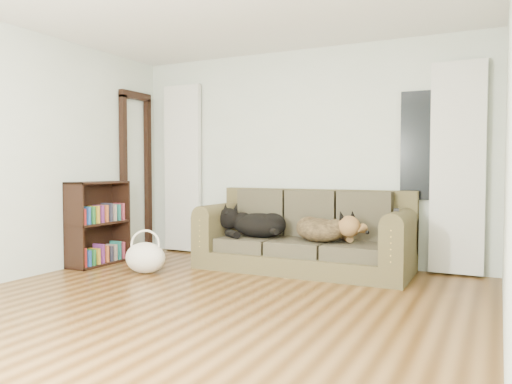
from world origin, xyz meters
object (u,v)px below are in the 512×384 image
at_px(sofa, 303,230).
at_px(bookshelf, 98,223).
at_px(dog_black_lab, 256,226).
at_px(dog_shepherd, 323,229).
at_px(tote_bag, 145,259).

xyz_separation_m(sofa, bookshelf, (-2.31, -0.76, 0.05)).
distance_m(dog_black_lab, bookshelf, 1.88).
xyz_separation_m(dog_shepherd, bookshelf, (-2.58, -0.68, 0.01)).
height_order(dog_shepherd, tote_bag, dog_shepherd).
relative_size(tote_bag, bookshelf, 0.47).
bearing_deg(dog_black_lab, tote_bag, -124.94).
bearing_deg(sofa, tote_bag, -148.44).
bearing_deg(dog_shepherd, tote_bag, 56.56).
distance_m(dog_black_lab, tote_bag, 1.31).
height_order(sofa, bookshelf, bookshelf).
xyz_separation_m(sofa, tote_bag, (-1.49, -0.91, -0.29)).
bearing_deg(dog_black_lab, sofa, 16.31).
bearing_deg(tote_bag, dog_shepherd, 25.53).
bearing_deg(dog_black_lab, bookshelf, -146.11).
relative_size(dog_black_lab, tote_bag, 1.46).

